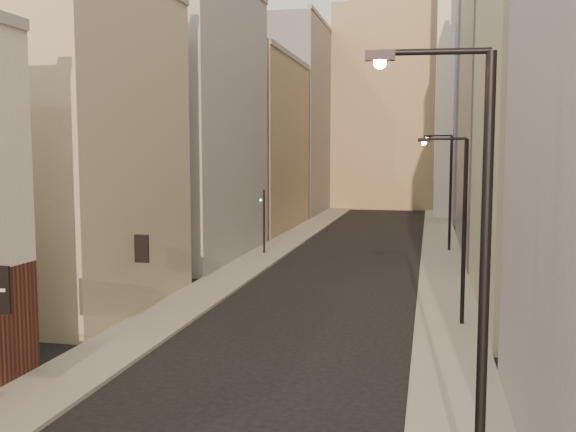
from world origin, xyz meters
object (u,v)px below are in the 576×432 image
(streetlamp_mid, at_px, (459,220))
(traffic_light_left, at_px, (264,211))
(clock_tower, at_px, (386,84))
(white_tower, at_px, (471,62))
(streetlamp_near, at_px, (472,259))
(streetlamp_far, at_px, (448,185))

(streetlamp_mid, bearing_deg, traffic_light_left, 138.92)
(clock_tower, xyz_separation_m, streetlamp_mid, (7.85, -65.70, -12.81))
(clock_tower, relative_size, streetlamp_mid, 5.31)
(white_tower, bearing_deg, clock_tower, 128.16)
(traffic_light_left, bearing_deg, white_tower, -131.28)
(traffic_light_left, bearing_deg, streetlamp_near, 96.43)
(streetlamp_near, bearing_deg, white_tower, 81.74)
(streetlamp_mid, relative_size, traffic_light_left, 1.69)
(streetlamp_near, relative_size, streetlamp_mid, 1.16)
(traffic_light_left, bearing_deg, clock_tower, -111.84)
(clock_tower, bearing_deg, streetlamp_near, -84.80)
(white_tower, relative_size, streetlamp_mid, 4.91)
(white_tower, height_order, streetlamp_near, white_tower)
(streetlamp_mid, bearing_deg, clock_tower, 108.28)
(streetlamp_mid, bearing_deg, streetlamp_near, -80.11)
(streetlamp_mid, distance_m, traffic_light_left, 22.43)
(streetlamp_mid, xyz_separation_m, traffic_light_left, (-13.61, 17.77, -1.48))
(streetlamp_near, distance_m, streetlamp_mid, 15.85)
(clock_tower, distance_m, streetlamp_far, 45.70)
(streetlamp_near, height_order, traffic_light_left, streetlamp_near)
(streetlamp_far, bearing_deg, clock_tower, 124.50)
(clock_tower, bearing_deg, traffic_light_left, -96.86)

